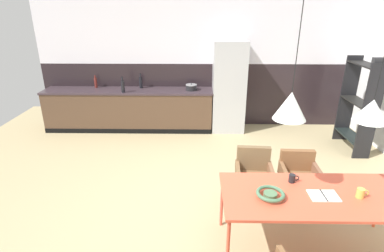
% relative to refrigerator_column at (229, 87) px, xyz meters
% --- Properties ---
extents(ground_plane, '(9.17, 9.17, 0.00)m').
position_rel_refrigerator_column_xyz_m(ground_plane, '(-0.59, -3.03, -0.96)').
color(ground_plane, tan).
extents(back_wall_splashback_dark, '(7.06, 0.12, 1.40)m').
position_rel_refrigerator_column_xyz_m(back_wall_splashback_dark, '(-0.59, 0.36, -0.27)').
color(back_wall_splashback_dark, black).
rests_on(back_wall_splashback_dark, ground).
extents(back_wall_panel_upper, '(7.06, 0.12, 1.40)m').
position_rel_refrigerator_column_xyz_m(back_wall_panel_upper, '(-0.59, 0.36, 1.13)').
color(back_wall_panel_upper, silver).
rests_on(back_wall_panel_upper, back_wall_splashback_dark).
extents(kitchen_counter, '(3.64, 0.63, 0.89)m').
position_rel_refrigerator_column_xyz_m(kitchen_counter, '(-2.17, -0.00, -0.52)').
color(kitchen_counter, '#503928').
rests_on(kitchen_counter, ground).
extents(refrigerator_column, '(0.68, 0.60, 1.93)m').
position_rel_refrigerator_column_xyz_m(refrigerator_column, '(0.00, 0.00, 0.00)').
color(refrigerator_column, '#ADAFB2').
rests_on(refrigerator_column, ground).
extents(dining_table, '(1.99, 0.87, 0.73)m').
position_rel_refrigerator_column_xyz_m(dining_table, '(0.58, -3.62, -0.27)').
color(dining_table, '#DB5337').
rests_on(dining_table, ground).
extents(armchair_corner_seat, '(0.51, 0.49, 0.75)m').
position_rel_refrigerator_column_xyz_m(armchair_corner_seat, '(0.69, -2.75, -0.46)').
color(armchair_corner_seat, brown).
rests_on(armchair_corner_seat, ground).
extents(armchair_head_of_table, '(0.52, 0.50, 0.78)m').
position_rel_refrigerator_column_xyz_m(armchair_head_of_table, '(0.10, -2.69, -0.47)').
color(armchair_head_of_table, brown).
rests_on(armchair_head_of_table, ground).
extents(fruit_bowl, '(0.29, 0.29, 0.07)m').
position_rel_refrigerator_column_xyz_m(fruit_bowl, '(0.08, -3.68, -0.19)').
color(fruit_bowl, '#4C704C').
rests_on(fruit_bowl, dining_table).
extents(open_book, '(0.29, 0.21, 0.02)m').
position_rel_refrigerator_column_xyz_m(open_book, '(0.64, -3.65, -0.23)').
color(open_book, white).
rests_on(open_book, dining_table).
extents(mug_glass_clear, '(0.12, 0.08, 0.10)m').
position_rel_refrigerator_column_xyz_m(mug_glass_clear, '(1.01, -3.67, -0.18)').
color(mug_glass_clear, gold).
rests_on(mug_glass_clear, dining_table).
extents(mug_short_terracotta, '(0.12, 0.07, 0.09)m').
position_rel_refrigerator_column_xyz_m(mug_short_terracotta, '(0.39, -3.39, -0.18)').
color(mug_short_terracotta, black).
rests_on(mug_short_terracotta, dining_table).
extents(cooking_pot, '(0.24, 0.24, 0.15)m').
position_rel_refrigerator_column_xyz_m(cooking_pot, '(-0.80, -0.00, -0.01)').
color(cooking_pot, black).
rests_on(cooking_pot, kitchen_counter).
extents(bottle_vinegar_dark, '(0.07, 0.07, 0.32)m').
position_rel_refrigerator_column_xyz_m(bottle_vinegar_dark, '(-1.91, 0.17, 0.06)').
color(bottle_vinegar_dark, black).
rests_on(bottle_vinegar_dark, kitchen_counter).
extents(bottle_spice_small, '(0.07, 0.07, 0.33)m').
position_rel_refrigerator_column_xyz_m(bottle_spice_small, '(-2.22, -0.20, 0.06)').
color(bottle_spice_small, black).
rests_on(bottle_spice_small, kitchen_counter).
extents(bottle_oil_tall, '(0.06, 0.06, 0.27)m').
position_rel_refrigerator_column_xyz_m(bottle_oil_tall, '(-2.91, 0.19, 0.04)').
color(bottle_oil_tall, maroon).
rests_on(bottle_oil_tall, kitchen_counter).
extents(open_shelf_unit, '(0.30, 0.88, 1.79)m').
position_rel_refrigerator_column_xyz_m(open_shelf_unit, '(2.29, -0.97, -0.03)').
color(open_shelf_unit, black).
rests_on(open_shelf_unit, ground).
extents(pendant_lamp_over_table_near, '(0.31, 0.31, 1.17)m').
position_rel_refrigerator_column_xyz_m(pendant_lamp_over_table_near, '(0.19, -3.64, 0.74)').
color(pendant_lamp_over_table_near, black).
extents(pendant_lamp_over_table_far, '(0.32, 0.32, 1.21)m').
position_rel_refrigerator_column_xyz_m(pendant_lamp_over_table_far, '(0.98, -3.57, 0.68)').
color(pendant_lamp_over_table_far, black).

